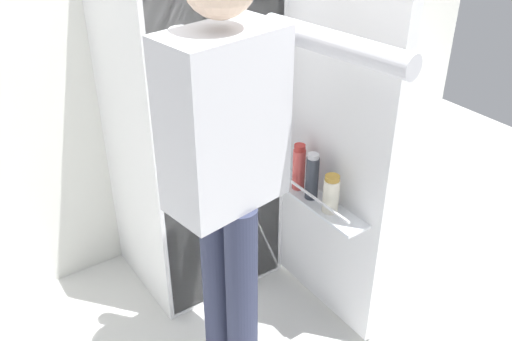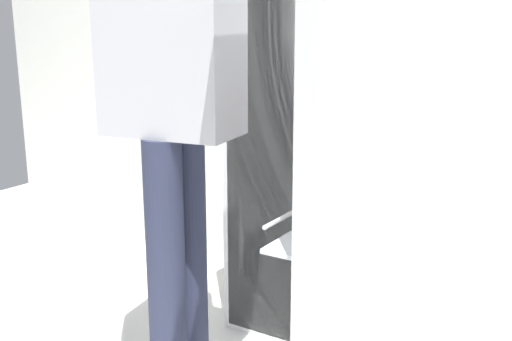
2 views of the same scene
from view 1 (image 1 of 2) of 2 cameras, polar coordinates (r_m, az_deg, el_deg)
name	(u,v)px [view 1 (image 1 of 2)]	position (r m, az deg, el deg)	size (l,w,h in m)	color
ground_plane	(258,324)	(2.68, 0.18, -15.32)	(5.54, 5.54, 0.00)	silver
refrigerator	(202,128)	(2.55, -5.49, 4.35)	(0.69, 1.19, 1.60)	white
person	(228,156)	(1.87, -2.89, 1.44)	(0.60, 0.67, 1.69)	#2D334C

